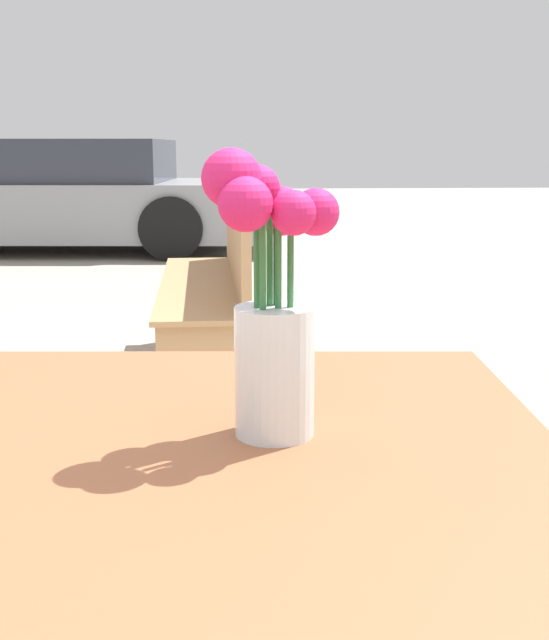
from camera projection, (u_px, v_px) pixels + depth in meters
table_front at (194, 564)px, 0.81m from camera, size 0.85×1.00×0.73m
flower_vase at (271, 314)px, 0.87m from camera, size 0.15×0.13×0.31m
bench_near at (217, 279)px, 3.59m from camera, size 0.40×1.65×0.85m
parked_car at (50, 196)px, 8.28m from camera, size 4.54×2.16×1.12m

